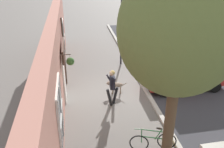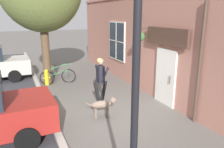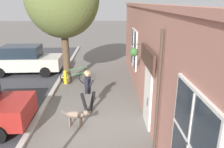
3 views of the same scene
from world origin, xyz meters
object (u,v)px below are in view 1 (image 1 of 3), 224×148
(pedestrian_walking, at_px, (112,84))
(parked_car_mid_block, at_px, (186,72))
(dog_on_leash, at_px, (115,85))
(leaning_bicycle, at_px, (153,141))
(street_lamp, at_px, (122,17))
(street_tree_by_curb, at_px, (181,32))
(fire_hydrant, at_px, (168,139))

(pedestrian_walking, relative_size, parked_car_mid_block, 0.41)
(dog_on_leash, xyz_separation_m, leaning_bicycle, (0.63, -4.35, -0.08))
(leaning_bicycle, bearing_deg, parked_car_mid_block, 54.21)
(leaning_bicycle, xyz_separation_m, street_lamp, (0.38, 8.06, 2.71))
(pedestrian_walking, height_order, street_lamp, street_lamp)
(dog_on_leash, distance_m, street_lamp, 4.66)
(parked_car_mid_block, bearing_deg, pedestrian_walking, -164.43)
(pedestrian_walking, bearing_deg, parked_car_mid_block, 15.57)
(pedestrian_walking, relative_size, street_tree_by_curb, 0.27)
(pedestrian_walking, height_order, street_tree_by_curb, street_tree_by_curb)
(leaning_bicycle, xyz_separation_m, parked_car_mid_block, (3.20, 4.44, 0.50))
(dog_on_leash, bearing_deg, fire_hydrant, -74.95)
(leaning_bicycle, height_order, fire_hydrant, leaning_bicycle)
(fire_hydrant, bearing_deg, parked_car_mid_block, 59.29)
(street_tree_by_curb, bearing_deg, parked_car_mid_block, 59.64)
(dog_on_leash, xyz_separation_m, street_lamp, (1.01, 3.71, 2.63))
(street_tree_by_curb, relative_size, leaning_bicycle, 3.83)
(leaning_bicycle, distance_m, street_lamp, 8.51)
(street_tree_by_curb, xyz_separation_m, fire_hydrant, (0.06, 0.17, -4.08))
(parked_car_mid_block, height_order, street_lamp, street_lamp)
(street_tree_by_curb, distance_m, leaning_bicycle, 4.13)
(pedestrian_walking, height_order, leaning_bicycle, pedestrian_walking)
(dog_on_leash, relative_size, parked_car_mid_block, 0.25)
(pedestrian_walking, height_order, fire_hydrant, pedestrian_walking)
(pedestrian_walking, relative_size, fire_hydrant, 2.33)
(pedestrian_walking, height_order, dog_on_leash, pedestrian_walking)
(dog_on_leash, bearing_deg, pedestrian_walking, -107.35)
(street_tree_by_curb, bearing_deg, fire_hydrant, 69.81)
(pedestrian_walking, bearing_deg, dog_on_leash, 72.65)
(dog_on_leash, distance_m, street_tree_by_curb, 6.17)
(dog_on_leash, distance_m, parked_car_mid_block, 3.86)
(leaning_bicycle, bearing_deg, street_tree_by_curb, -22.15)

